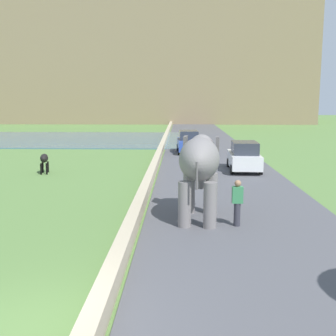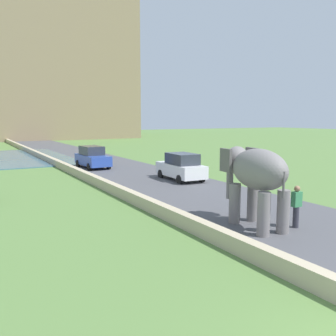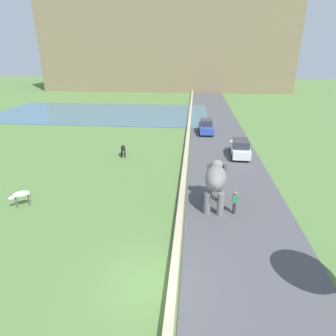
% 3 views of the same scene
% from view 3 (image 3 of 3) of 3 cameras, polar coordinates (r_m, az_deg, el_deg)
% --- Properties ---
extents(ground_plane, '(220.00, 220.00, 0.00)m').
position_cam_3_polar(ground_plane, '(14.18, -4.16, -22.13)').
color(ground_plane, '#567A3D').
extents(road_surface, '(7.00, 120.00, 0.06)m').
position_cam_3_polar(road_surface, '(31.70, 10.69, 3.76)').
color(road_surface, '#4C4C51').
rests_on(road_surface, ground).
extents(barrier_wall, '(0.40, 110.00, 0.54)m').
position_cam_3_polar(barrier_wall, '(29.58, 3.69, 3.25)').
color(barrier_wall, tan).
rests_on(barrier_wall, ground).
extents(lake, '(36.00, 18.00, 0.08)m').
position_cam_3_polar(lake, '(51.25, -13.09, 10.65)').
color(lake, '#426B84').
rests_on(lake, ground).
extents(hill_distant, '(64.00, 28.00, 27.30)m').
position_cam_3_polar(hill_distant, '(89.16, 0.24, 24.74)').
color(hill_distant, '#897556').
rests_on(hill_distant, ground).
extents(elephant, '(1.67, 3.53, 2.99)m').
position_cam_3_polar(elephant, '(19.17, 9.51, -2.28)').
color(elephant, slate).
rests_on(elephant, ground).
extents(person_beside_elephant, '(0.36, 0.22, 1.63)m').
position_cam_3_polar(person_beside_elephant, '(19.04, 13.19, -6.70)').
color(person_beside_elephant, '#33333D').
rests_on(person_beside_elephant, ground).
extents(car_blue, '(1.93, 4.07, 1.80)m').
position_cam_3_polar(car_blue, '(37.42, 7.58, 8.19)').
color(car_blue, '#2D4CA8').
rests_on(car_blue, ground).
extents(car_white, '(1.90, 4.06, 1.80)m').
position_cam_3_polar(car_white, '(29.52, 14.21, 3.84)').
color(car_white, white).
rests_on(car_white, ground).
extents(cow_white, '(1.35, 1.03, 1.15)m').
position_cam_3_polar(cow_white, '(21.90, -27.38, -4.88)').
color(cow_white, silver).
rests_on(cow_white, ground).
extents(cow_black, '(0.66, 1.42, 1.15)m').
position_cam_3_polar(cow_black, '(29.12, -8.97, 3.88)').
color(cow_black, black).
rests_on(cow_black, ground).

